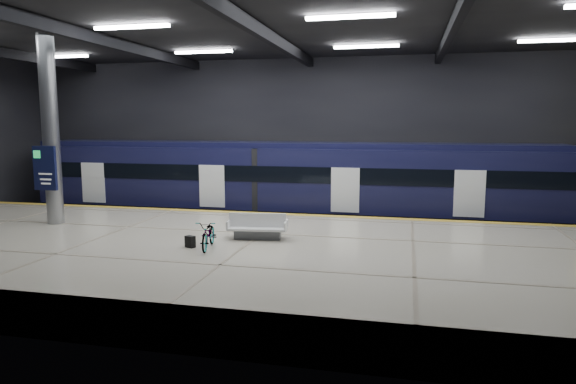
% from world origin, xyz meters
% --- Properties ---
extents(ground, '(30.00, 30.00, 0.00)m').
position_xyz_m(ground, '(0.00, 0.00, 0.00)').
color(ground, black).
rests_on(ground, ground).
extents(room_shell, '(30.10, 16.10, 8.05)m').
position_xyz_m(room_shell, '(-0.00, 0.00, 5.72)').
color(room_shell, black).
rests_on(room_shell, ground).
extents(platform, '(30.00, 11.00, 1.10)m').
position_xyz_m(platform, '(0.00, -2.50, 0.55)').
color(platform, '#BAB39E').
rests_on(platform, ground).
extents(safety_strip, '(30.00, 0.40, 0.01)m').
position_xyz_m(safety_strip, '(0.00, 2.75, 1.11)').
color(safety_strip, gold).
rests_on(safety_strip, platform).
extents(rails, '(30.00, 1.52, 0.16)m').
position_xyz_m(rails, '(0.00, 5.50, 0.08)').
color(rails, gray).
rests_on(rails, ground).
extents(train, '(29.40, 2.84, 3.79)m').
position_xyz_m(train, '(1.03, 5.50, 2.06)').
color(train, black).
rests_on(train, ground).
extents(bench, '(1.98, 1.01, 0.84)m').
position_xyz_m(bench, '(0.10, -1.81, 1.40)').
color(bench, '#595B60').
rests_on(bench, platform).
extents(bicycle, '(0.87, 1.74, 0.87)m').
position_xyz_m(bicycle, '(-0.96, -3.38, 1.54)').
color(bicycle, '#99999E').
rests_on(bicycle, platform).
extents(pannier_bag, '(0.35, 0.29, 0.35)m').
position_xyz_m(pannier_bag, '(-1.56, -3.38, 1.28)').
color(pannier_bag, black).
rests_on(pannier_bag, platform).
extents(info_column, '(0.90, 0.78, 6.90)m').
position_xyz_m(info_column, '(-8.00, -1.03, 4.46)').
color(info_column, '#9EA0A5').
rests_on(info_column, platform).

